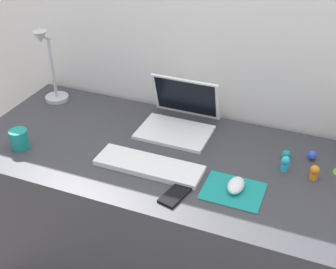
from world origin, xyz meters
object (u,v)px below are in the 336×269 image
object	(u,v)px
mouse	(236,185)
cell_phone	(175,195)
keyboard	(149,165)
toy_figurine_orange	(314,172)
toy_figurine_teal	(286,155)
laptop	(180,116)
desk_lamp	(49,69)
toy_figurine_blue	(312,155)
coffee_mug	(19,139)
toy_figurine_cyan	(285,163)

from	to	relation	value
mouse	cell_phone	bearing A→B (deg)	-149.60
keyboard	cell_phone	xyz separation A→B (m)	(0.15, -0.12, -0.01)
mouse	toy_figurine_orange	size ratio (longest dim) A/B	1.71
mouse	toy_figurine_teal	xyz separation A→B (m)	(0.13, 0.26, -0.00)
laptop	desk_lamp	distance (m)	0.65
cell_phone	toy_figurine_teal	world-z (taller)	toy_figurine_teal
laptop	toy_figurine_orange	bearing A→B (deg)	-15.05
mouse	toy_figurine_blue	xyz separation A→B (m)	(0.22, 0.29, -0.00)
toy_figurine_teal	toy_figurine_orange	xyz separation A→B (m)	(0.11, -0.09, 0.01)
mouse	toy_figurine_blue	bearing A→B (deg)	52.35
coffee_mug	toy_figurine_teal	size ratio (longest dim) A/B	2.13
toy_figurine_blue	coffee_mug	bearing A→B (deg)	-162.00
keyboard	coffee_mug	bearing A→B (deg)	-172.48
coffee_mug	laptop	bearing A→B (deg)	36.12
laptop	cell_phone	distance (m)	0.46
desk_lamp	toy_figurine_teal	size ratio (longest dim) A/B	9.40
toy_figurine_orange	mouse	bearing A→B (deg)	-145.32
keyboard	toy_figurine_teal	size ratio (longest dim) A/B	10.85
keyboard	toy_figurine_teal	world-z (taller)	toy_figurine_teal
keyboard	toy_figurine_blue	xyz separation A→B (m)	(0.56, 0.28, 0.01)
toy_figurine_cyan	toy_figurine_blue	xyz separation A→B (m)	(0.09, 0.11, -0.01)
keyboard	desk_lamp	world-z (taller)	desk_lamp
cell_phone	toy_figurine_teal	bearing A→B (deg)	62.26
toy_figurine_blue	toy_figurine_teal	bearing A→B (deg)	-159.94
desk_lamp	toy_figurine_orange	xyz separation A→B (m)	(1.21, -0.15, -0.14)
laptop	cell_phone	size ratio (longest dim) A/B	2.34
cell_phone	toy_figurine_orange	xyz separation A→B (m)	(0.43, 0.28, 0.02)
mouse	toy_figurine_teal	distance (m)	0.29
mouse	toy_figurine_cyan	size ratio (longest dim) A/B	1.60
laptop	toy_figurine_orange	xyz separation A→B (m)	(0.58, -0.16, -0.02)
laptop	toy_figurine_orange	world-z (taller)	laptop
coffee_mug	toy_figurine_cyan	world-z (taller)	coffee_mug
toy_figurine_blue	toy_figurine_orange	xyz separation A→B (m)	(0.02, -0.12, 0.01)
laptop	cell_phone	world-z (taller)	laptop
laptop	toy_figurine_blue	world-z (taller)	laptop
toy_figurine_blue	toy_figurine_orange	size ratio (longest dim) A/B	0.66
cell_phone	toy_figurine_orange	distance (m)	0.51
keyboard	mouse	world-z (taller)	mouse
desk_lamp	coffee_mug	size ratio (longest dim) A/B	4.42
toy_figurine_blue	mouse	bearing A→B (deg)	-127.65
laptop	toy_figurine_teal	size ratio (longest dim) A/B	7.94
mouse	desk_lamp	size ratio (longest dim) A/B	0.27
mouse	toy_figurine_orange	bearing A→B (deg)	34.68
cell_phone	toy_figurine_orange	bearing A→B (deg)	46.04
mouse	toy_figurine_orange	world-z (taller)	toy_figurine_orange
keyboard	desk_lamp	distance (m)	0.72
cell_phone	toy_figurine_blue	world-z (taller)	toy_figurine_blue
desk_lamp	toy_figurine_orange	distance (m)	1.23
mouse	toy_figurine_cyan	xyz separation A→B (m)	(0.14, 0.18, 0.01)
desk_lamp	coffee_mug	world-z (taller)	desk_lamp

